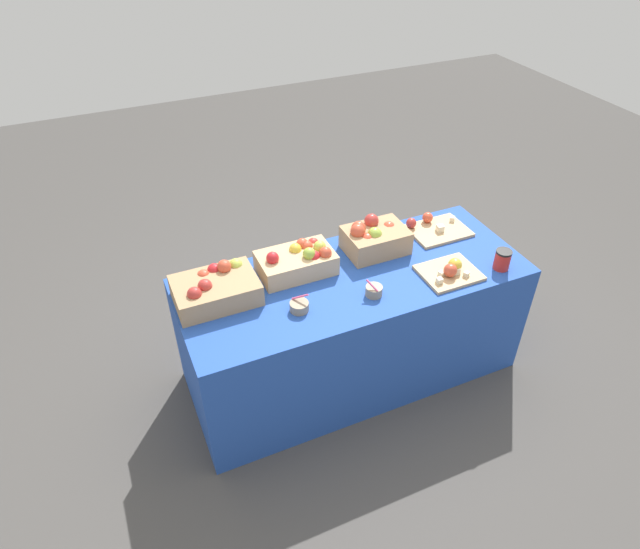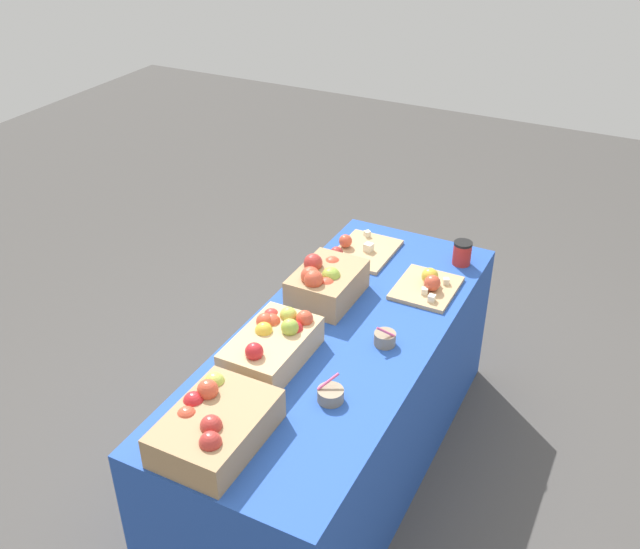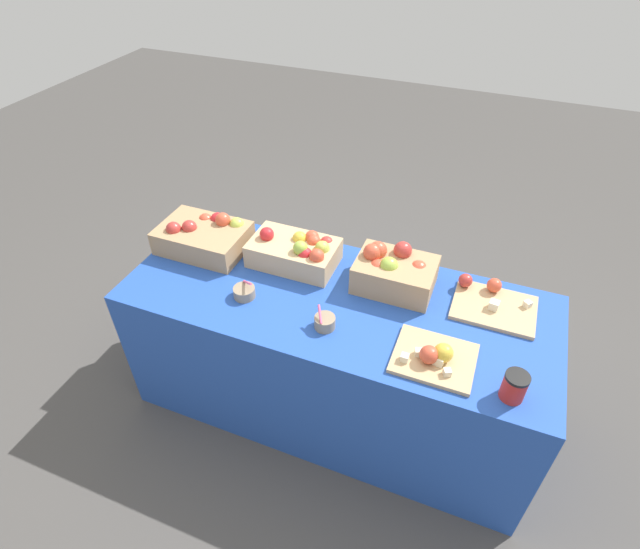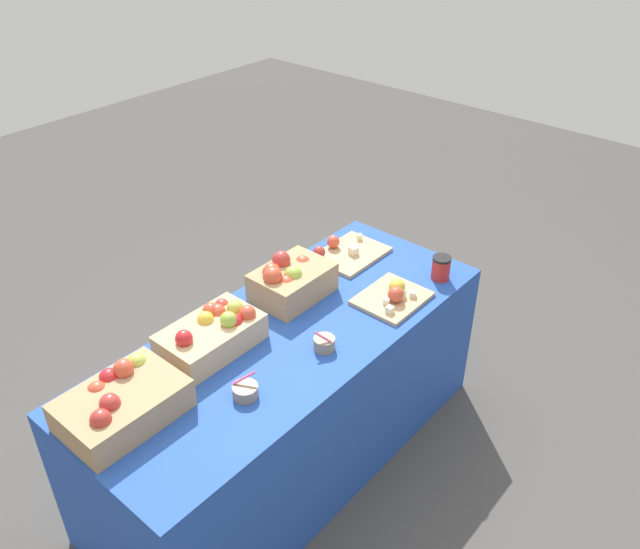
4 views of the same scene
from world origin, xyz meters
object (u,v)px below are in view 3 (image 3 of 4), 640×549
Objects in this scene: sample_bowl_mid at (244,292)px; coffee_cup at (514,386)px; apple_crate_middle at (296,251)px; apple_crate_left at (204,236)px; cutting_board_back at (491,302)px; sample_bowl_near at (325,322)px; cutting_board_front at (435,357)px; apple_crate_right at (394,271)px.

coffee_cup reaches higher than sample_bowl_mid.
apple_crate_left is at bearing -173.85° from apple_crate_middle.
cutting_board_back is (1.36, 0.09, -0.05)m from apple_crate_left.
sample_bowl_mid is at bearing 173.84° from coffee_cup.
apple_crate_middle is at bearing 128.67° from sample_bowl_near.
sample_bowl_near is 0.86× the size of coffee_cup.
coffee_cup is at bearing -6.00° from sample_bowl_near.
apple_crate_left is 1.54m from coffee_cup.
sample_bowl_mid is at bearing 173.55° from sample_bowl_near.
cutting_board_front is at bearing -2.19° from sample_bowl_near.
apple_crate_left is at bearing 158.39° from sample_bowl_near.
apple_crate_right reaches higher than apple_crate_left.
coffee_cup is (1.14, -0.12, 0.03)m from sample_bowl_mid.
apple_crate_right reaches higher than sample_bowl_near.
apple_crate_middle is 1.18× the size of cutting_board_back.
coffee_cup is (0.56, -0.43, -0.03)m from apple_crate_right.
apple_crate_right is 3.53× the size of sample_bowl_near.
apple_crate_middle is 4.15× the size of sample_bowl_near.
cutting_board_front is 0.30m from coffee_cup.
apple_crate_middle is 3.55× the size of coffee_cup.
apple_crate_right is at bearing 61.96° from sample_bowl_near.
apple_crate_right is 0.66m from sample_bowl_mid.
coffee_cup is (0.13, -0.46, 0.04)m from cutting_board_back.
cutting_board_front is at bearing -111.94° from cutting_board_back.
apple_crate_left is 3.66× the size of coffee_cup.
apple_crate_left is at bearing -176.25° from cutting_board_back.
apple_crate_right is at bearing 0.96° from apple_crate_middle.
coffee_cup reaches higher than sample_bowl_near.
cutting_board_front reaches higher than cutting_board_back.
apple_crate_left is 1.22× the size of cutting_board_back.
sample_bowl_near is 0.40m from sample_bowl_mid.
sample_bowl_near is at bearing 174.00° from coffee_cup.
apple_crate_right is 3.02× the size of coffee_cup.
cutting_board_front is at bearing -54.34° from apple_crate_right.
sample_bowl_mid is (-0.12, -0.30, -0.04)m from apple_crate_middle.
cutting_board_front is (0.73, -0.36, -0.04)m from apple_crate_middle.
apple_crate_right is 0.70m from coffee_cup.
cutting_board_front is 0.89× the size of cutting_board_back.
apple_crate_left is at bearing -176.43° from apple_crate_right.
cutting_board_front is at bearing -26.42° from apple_crate_middle.
apple_crate_middle is 0.45m from sample_bowl_near.
apple_crate_right reaches higher than sample_bowl_mid.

